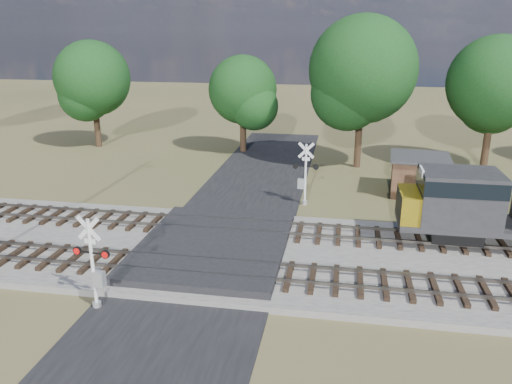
# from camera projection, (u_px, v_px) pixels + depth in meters

# --- Properties ---
(ground) EXTENTS (160.00, 160.00, 0.00)m
(ground) POSITION_uv_depth(u_px,v_px,m) (211.00, 257.00, 24.01)
(ground) COLOR #484C28
(ground) RESTS_ON ground
(ballast_bed) EXTENTS (140.00, 10.00, 0.30)m
(ballast_bed) POSITION_uv_depth(u_px,v_px,m) (425.00, 266.00, 22.78)
(ballast_bed) COLOR gray
(ballast_bed) RESTS_ON ground
(road) EXTENTS (7.00, 60.00, 0.08)m
(road) POSITION_uv_depth(u_px,v_px,m) (211.00, 257.00, 24.00)
(road) COLOR black
(road) RESTS_ON ground
(crossing_panel) EXTENTS (7.00, 9.00, 0.62)m
(crossing_panel) POSITION_uv_depth(u_px,v_px,m) (213.00, 247.00, 24.38)
(crossing_panel) COLOR #262628
(crossing_panel) RESTS_ON ground
(track_near) EXTENTS (140.00, 2.60, 0.33)m
(track_near) POSITION_uv_depth(u_px,v_px,m) (269.00, 274.00, 21.50)
(track_near) COLOR black
(track_near) RESTS_ON ballast_bed
(track_far) EXTENTS (140.00, 2.60, 0.33)m
(track_far) POSITION_uv_depth(u_px,v_px,m) (283.00, 230.00, 26.18)
(track_far) COLOR black
(track_far) RESTS_ON ballast_bed
(crossing_signal_near) EXTENTS (1.56, 0.35, 3.88)m
(crossing_signal_near) POSITION_uv_depth(u_px,v_px,m) (95.00, 271.00, 19.12)
(crossing_signal_near) COLOR silver
(crossing_signal_near) RESTS_ON ground
(crossing_signal_far) EXTENTS (1.61, 0.35, 3.99)m
(crossing_signal_far) POSITION_uv_depth(u_px,v_px,m) (304.00, 179.00, 30.79)
(crossing_signal_far) COLOR silver
(crossing_signal_far) RESTS_ON ground
(equipment_shed) EXTENTS (4.10, 4.10, 2.58)m
(equipment_shed) POSITION_uv_depth(u_px,v_px,m) (419.00, 175.00, 32.98)
(equipment_shed) COLOR #3E241A
(equipment_shed) RESTS_ON ground
(treeline) EXTENTS (82.97, 12.02, 11.66)m
(treeline) POSITION_uv_depth(u_px,v_px,m) (336.00, 78.00, 40.01)
(treeline) COLOR black
(treeline) RESTS_ON ground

